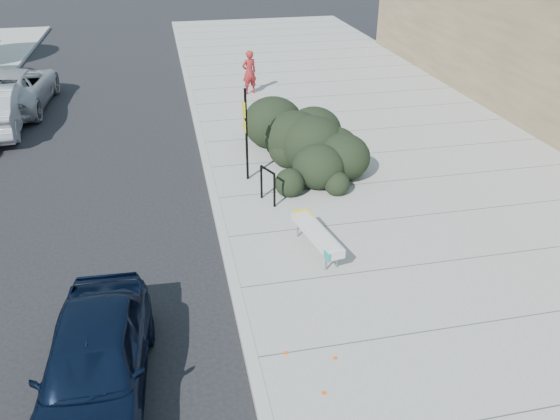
{
  "coord_description": "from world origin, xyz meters",
  "views": [
    {
      "loc": [
        -0.98,
        -8.88,
        6.93
      ],
      "look_at": [
        1.25,
        1.52,
        1.0
      ],
      "focal_mm": 35.0,
      "sensor_mm": 36.0,
      "label": 1
    }
  ],
  "objects_px": {
    "sedan_navy": "(94,363)",
    "suv_silver": "(14,88)",
    "bike_rack": "(268,182)",
    "sign_post": "(246,129)",
    "pedestrian": "(249,72)",
    "bench": "(317,234)"
  },
  "relations": [
    {
      "from": "sign_post",
      "to": "pedestrian",
      "type": "bearing_deg",
      "value": 76.9
    },
    {
      "from": "bike_rack",
      "to": "pedestrian",
      "type": "xyz_separation_m",
      "value": [
        1.08,
        9.52,
        0.3
      ]
    },
    {
      "from": "sedan_navy",
      "to": "suv_silver",
      "type": "xyz_separation_m",
      "value": [
        -4.22,
        15.71,
        0.08
      ]
    },
    {
      "from": "bike_rack",
      "to": "sedan_navy",
      "type": "bearing_deg",
      "value": -147.65
    },
    {
      "from": "bike_rack",
      "to": "sign_post",
      "type": "bearing_deg",
      "value": 78.36
    },
    {
      "from": "bike_rack",
      "to": "sign_post",
      "type": "relative_size",
      "value": 0.36
    },
    {
      "from": "bike_rack",
      "to": "sedan_navy",
      "type": "distance_m",
      "value": 6.83
    },
    {
      "from": "sign_post",
      "to": "sedan_navy",
      "type": "relative_size",
      "value": 0.64
    },
    {
      "from": "bench",
      "to": "pedestrian",
      "type": "distance_m",
      "value": 12.06
    },
    {
      "from": "bike_rack",
      "to": "sedan_navy",
      "type": "height_order",
      "value": "sedan_navy"
    },
    {
      "from": "suv_silver",
      "to": "pedestrian",
      "type": "height_order",
      "value": "pedestrian"
    },
    {
      "from": "bench",
      "to": "sign_post",
      "type": "xyz_separation_m",
      "value": [
        -0.92,
        4.02,
        1.03
      ]
    },
    {
      "from": "bench",
      "to": "bike_rack",
      "type": "height_order",
      "value": "bike_rack"
    },
    {
      "from": "bench",
      "to": "suv_silver",
      "type": "relative_size",
      "value": 0.36
    },
    {
      "from": "sedan_navy",
      "to": "bike_rack",
      "type": "bearing_deg",
      "value": 58.8
    },
    {
      "from": "bike_rack",
      "to": "sedan_navy",
      "type": "xyz_separation_m",
      "value": [
        -3.85,
        -5.65,
        -0.03
      ]
    },
    {
      "from": "pedestrian",
      "to": "bike_rack",
      "type": "bearing_deg",
      "value": 64.86
    },
    {
      "from": "bench",
      "to": "pedestrian",
      "type": "bearing_deg",
      "value": 77.39
    },
    {
      "from": "pedestrian",
      "to": "sedan_navy",
      "type": "bearing_deg",
      "value": 53.31
    },
    {
      "from": "sedan_navy",
      "to": "pedestrian",
      "type": "height_order",
      "value": "pedestrian"
    },
    {
      "from": "bench",
      "to": "sign_post",
      "type": "relative_size",
      "value": 0.76
    },
    {
      "from": "sedan_navy",
      "to": "suv_silver",
      "type": "distance_m",
      "value": 16.27
    }
  ]
}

